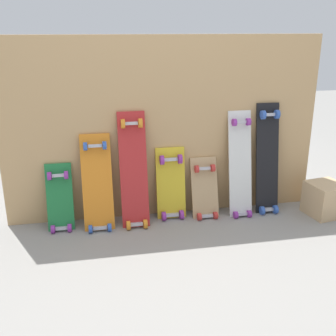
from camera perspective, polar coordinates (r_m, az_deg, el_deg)
The scene contains 10 objects.
ground_plane at distance 3.37m, azimuth -0.23°, elevation -6.53°, with size 12.00×12.00×0.00m, color gray.
plywood_wall_panel at distance 3.20m, azimuth -0.48°, elevation 5.40°, with size 2.47×0.04×1.40m, color tan.
skateboard_green at distance 3.20m, azimuth -14.72°, elevation -4.53°, with size 0.19×0.22×0.55m.
skateboard_orange at distance 3.13m, azimuth -9.73°, elevation -2.59°, with size 0.23×0.27×0.77m.
skateboard_red at distance 3.12m, azimuth -4.75°, elevation -0.86°, with size 0.21×0.28×0.92m.
skateboard_yellow at distance 3.26m, azimuth 0.43°, elevation -2.64°, with size 0.23×0.18×0.62m.
skateboard_natural at distance 3.31m, azimuth 5.14°, elevation -3.33°, with size 0.21×0.22×0.54m.
skateboard_white at distance 3.33m, azimuth 9.97°, elevation -0.05°, with size 0.18×0.24×0.90m.
skateboard_black at distance 3.42m, azimuth 13.60°, elevation 0.73°, with size 0.19×0.22×0.95m.
wooden_crate at distance 3.57m, azimuth 20.89°, elevation -4.04°, with size 0.27×0.27×0.27m, color tan.
Camera 1 is at (-0.57, -2.99, 1.46)m, focal length 44.07 mm.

